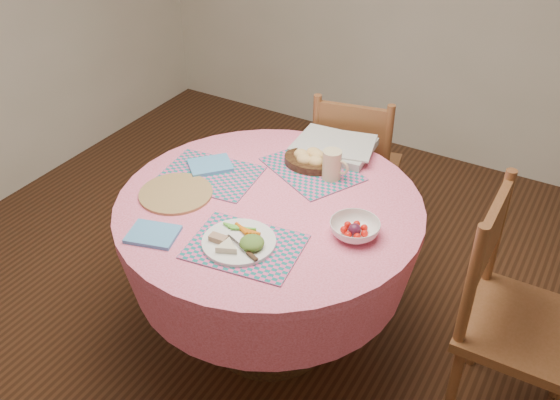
{
  "coord_description": "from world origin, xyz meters",
  "views": [
    {
      "loc": [
        1.07,
        -1.75,
        2.17
      ],
      "look_at": [
        0.05,
        0.0,
        0.78
      ],
      "focal_mm": 40.0,
      "sensor_mm": 36.0,
      "label": 1
    }
  ],
  "objects_px": {
    "wicker_trivet": "(176,193)",
    "dinner_plate": "(240,242)",
    "chair_right": "(512,314)",
    "fruit_bowl": "(355,229)",
    "chair_back": "(354,167)",
    "bread_bowl": "(310,159)",
    "latte_mug": "(332,165)",
    "dining_table": "(270,241)"
  },
  "relations": [
    {
      "from": "dining_table",
      "to": "fruit_bowl",
      "type": "relative_size",
      "value": 5.62
    },
    {
      "from": "chair_right",
      "to": "chair_back",
      "type": "height_order",
      "value": "chair_right"
    },
    {
      "from": "chair_back",
      "to": "latte_mug",
      "type": "height_order",
      "value": "chair_back"
    },
    {
      "from": "chair_right",
      "to": "dinner_plate",
      "type": "bearing_deg",
      "value": 113.16
    },
    {
      "from": "dining_table",
      "to": "fruit_bowl",
      "type": "bearing_deg",
      "value": -3.41
    },
    {
      "from": "dinner_plate",
      "to": "latte_mug",
      "type": "bearing_deg",
      "value": 81.39
    },
    {
      "from": "dining_table",
      "to": "chair_back",
      "type": "bearing_deg",
      "value": 89.18
    },
    {
      "from": "dining_table",
      "to": "fruit_bowl",
      "type": "height_order",
      "value": "fruit_bowl"
    },
    {
      "from": "bread_bowl",
      "to": "latte_mug",
      "type": "distance_m",
      "value": 0.14
    },
    {
      "from": "chair_back",
      "to": "latte_mug",
      "type": "relative_size",
      "value": 7.18
    },
    {
      "from": "chair_back",
      "to": "dining_table",
      "type": "bearing_deg",
      "value": 77.09
    },
    {
      "from": "wicker_trivet",
      "to": "dinner_plate",
      "type": "relative_size",
      "value": 1.11
    },
    {
      "from": "dining_table",
      "to": "chair_right",
      "type": "relative_size",
      "value": 1.24
    },
    {
      "from": "dining_table",
      "to": "dinner_plate",
      "type": "xyz_separation_m",
      "value": [
        0.05,
        -0.29,
        0.22
      ]
    },
    {
      "from": "wicker_trivet",
      "to": "latte_mug",
      "type": "bearing_deg",
      "value": 40.66
    },
    {
      "from": "chair_back",
      "to": "bread_bowl",
      "type": "xyz_separation_m",
      "value": [
        -0.0,
        -0.5,
        0.31
      ]
    },
    {
      "from": "dining_table",
      "to": "wicker_trivet",
      "type": "xyz_separation_m",
      "value": [
        -0.36,
        -0.14,
        0.2
      ]
    },
    {
      "from": "fruit_bowl",
      "to": "chair_back",
      "type": "bearing_deg",
      "value": 113.58
    },
    {
      "from": "chair_right",
      "to": "fruit_bowl",
      "type": "distance_m",
      "value": 0.66
    },
    {
      "from": "wicker_trivet",
      "to": "bread_bowl",
      "type": "bearing_deg",
      "value": 52.07
    },
    {
      "from": "bread_bowl",
      "to": "latte_mug",
      "type": "xyz_separation_m",
      "value": [
        0.13,
        -0.04,
        0.03
      ]
    },
    {
      "from": "chair_back",
      "to": "bread_bowl",
      "type": "bearing_deg",
      "value": 77.51
    },
    {
      "from": "chair_back",
      "to": "dinner_plate",
      "type": "relative_size",
      "value": 3.39
    },
    {
      "from": "latte_mug",
      "to": "fruit_bowl",
      "type": "bearing_deg",
      "value": -51.34
    },
    {
      "from": "chair_right",
      "to": "fruit_bowl",
      "type": "relative_size",
      "value": 4.53
    },
    {
      "from": "wicker_trivet",
      "to": "dinner_plate",
      "type": "height_order",
      "value": "dinner_plate"
    },
    {
      "from": "dining_table",
      "to": "fruit_bowl",
      "type": "distance_m",
      "value": 0.44
    },
    {
      "from": "chair_right",
      "to": "bread_bowl",
      "type": "xyz_separation_m",
      "value": [
        -0.97,
        0.21,
        0.27
      ]
    },
    {
      "from": "chair_back",
      "to": "dinner_plate",
      "type": "distance_m",
      "value": 1.16
    },
    {
      "from": "chair_right",
      "to": "chair_back",
      "type": "distance_m",
      "value": 1.2
    },
    {
      "from": "chair_back",
      "to": "chair_right",
      "type": "bearing_deg",
      "value": 131.51
    },
    {
      "from": "bread_bowl",
      "to": "fruit_bowl",
      "type": "xyz_separation_m",
      "value": [
        0.37,
        -0.35,
        -0.01
      ]
    },
    {
      "from": "latte_mug",
      "to": "fruit_bowl",
      "type": "height_order",
      "value": "latte_mug"
    },
    {
      "from": "chair_back",
      "to": "bread_bowl",
      "type": "relative_size",
      "value": 4.0
    },
    {
      "from": "bread_bowl",
      "to": "fruit_bowl",
      "type": "bearing_deg",
      "value": -43.12
    },
    {
      "from": "dining_table",
      "to": "chair_back",
      "type": "height_order",
      "value": "chair_back"
    },
    {
      "from": "dining_table",
      "to": "wicker_trivet",
      "type": "distance_m",
      "value": 0.43
    },
    {
      "from": "chair_right",
      "to": "latte_mug",
      "type": "height_order",
      "value": "chair_right"
    },
    {
      "from": "dining_table",
      "to": "chair_right",
      "type": "bearing_deg",
      "value": 6.81
    },
    {
      "from": "dinner_plate",
      "to": "chair_right",
      "type": "bearing_deg",
      "value": 23.81
    },
    {
      "from": "dining_table",
      "to": "latte_mug",
      "type": "distance_m",
      "value": 0.41
    },
    {
      "from": "fruit_bowl",
      "to": "latte_mug",
      "type": "bearing_deg",
      "value": 128.66
    }
  ]
}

